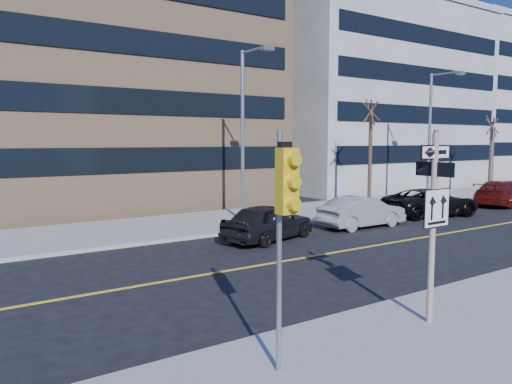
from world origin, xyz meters
TOP-DOWN VIEW (x-y plane):
  - ground at (0.00, 0.00)m, footprint 120.00×120.00m
  - far_sidewalk at (18.00, 12.00)m, footprint 66.00×6.00m
  - road_centerline at (12.00, 4.00)m, footprint 40.00×0.14m
  - sign_pole at (0.00, -2.51)m, footprint 0.92×0.92m
  - traffic_signal at (-4.00, -2.66)m, footprint 0.32×0.45m
  - parked_car_a at (2.72, 7.13)m, footprint 2.99×4.75m
  - parked_car_b at (8.05, 7.14)m, footprint 1.56×4.39m
  - parked_car_c at (13.67, 7.56)m, footprint 3.48×5.65m
  - parked_car_d at (20.99, 7.87)m, footprint 3.54×5.71m
  - streetlight_a at (4.00, 10.76)m, footprint 0.55×2.25m
  - streetlight_b at (18.00, 10.76)m, footprint 0.55×2.25m
  - street_tree_west at (13.00, 11.30)m, footprint 1.80×1.80m
  - street_tree_east at (26.00, 11.60)m, footprint 1.80×1.80m
  - building_brick at (2.00, 25.00)m, footprint 18.00×18.00m
  - building_grey_mid at (24.00, 24.00)m, footprint 20.00×16.00m
  - building_grey_far at (45.00, 27.00)m, footprint 18.00×18.00m

SIDE VIEW (x-z plane):
  - ground at x=0.00m, z-range 0.00..0.00m
  - road_centerline at x=12.00m, z-range 0.00..0.01m
  - far_sidewalk at x=18.00m, z-range 0.00..0.15m
  - parked_car_b at x=8.05m, z-range 0.00..1.44m
  - parked_car_c at x=13.67m, z-range 0.00..1.46m
  - parked_car_a at x=2.72m, z-range 0.00..1.51m
  - parked_car_d at x=20.99m, z-range 0.00..1.54m
  - sign_pole at x=0.00m, z-range 0.41..4.47m
  - traffic_signal at x=-4.00m, z-range 1.03..5.03m
  - streetlight_a at x=4.00m, z-range 0.76..8.76m
  - streetlight_b at x=18.00m, z-range 0.76..8.76m
  - street_tree_east at x=26.00m, z-range 2.07..7.82m
  - street_tree_west at x=13.00m, z-range 2.35..8.70m
  - building_grey_mid at x=24.00m, z-range 0.00..15.00m
  - building_grey_far at x=45.00m, z-range 0.00..16.00m
  - building_brick at x=2.00m, z-range 0.00..18.00m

